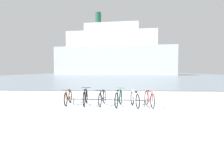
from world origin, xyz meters
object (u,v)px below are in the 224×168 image
object	(u,v)px
bicycle_4	(135,99)
bicycle_3	(119,98)
ferry_ship	(115,54)
bicycle_2	(102,98)
bicycle_1	(85,97)
bicycle_5	(149,99)
bicycle_0	(68,97)

from	to	relation	value
bicycle_4	bicycle_3	bearing A→B (deg)	170.86
bicycle_3	ferry_ship	distance (m)	69.80
bicycle_3	bicycle_4	distance (m)	0.75
bicycle_2	bicycle_4	size ratio (longest dim) A/B	0.99
bicycle_2	bicycle_3	size ratio (longest dim) A/B	0.94
bicycle_1	ferry_ship	xyz separation A→B (m)	(-1.08, 69.10, 7.54)
bicycle_4	ferry_ship	bearing A→B (deg)	92.83
bicycle_2	bicycle_5	world-z (taller)	bicycle_5
bicycle_1	bicycle_5	bearing A→B (deg)	-5.70
bicycle_5	bicycle_2	bearing A→B (deg)	172.30
bicycle_3	bicycle_5	distance (m)	1.41
bicycle_5	bicycle_3	bearing A→B (deg)	177.43
ferry_ship	bicycle_4	bearing A→B (deg)	-87.17
bicycle_3	bicycle_4	world-z (taller)	bicycle_3
bicycle_5	bicycle_0	bearing A→B (deg)	173.34
bicycle_1	ferry_ship	size ratio (longest dim) A/B	0.04
bicycle_3	bicycle_1	bearing A→B (deg)	171.56
bicycle_1	bicycle_2	xyz separation A→B (m)	(0.82, -0.00, -0.02)
bicycle_5	ferry_ship	size ratio (longest dim) A/B	0.04
ferry_ship	bicycle_5	bearing A→B (deg)	-86.62
bicycle_0	ferry_ship	xyz separation A→B (m)	(-0.19, 68.95, 7.57)
bicycle_1	ferry_ship	world-z (taller)	ferry_ship
bicycle_0	bicycle_5	distance (m)	3.93
bicycle_4	ferry_ship	world-z (taller)	ferry_ship
bicycle_0	bicycle_5	xyz separation A→B (m)	(3.90, -0.46, 0.01)
bicycle_1	bicycle_4	size ratio (longest dim) A/B	1.01
bicycle_1	bicycle_0	bearing A→B (deg)	170.11
bicycle_2	ferry_ship	size ratio (longest dim) A/B	0.04
bicycle_1	bicycle_5	xyz separation A→B (m)	(3.02, -0.30, -0.02)
bicycle_0	bicycle_3	size ratio (longest dim) A/B	0.92
bicycle_1	bicycle_2	world-z (taller)	bicycle_1
bicycle_0	bicycle_2	distance (m)	1.71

